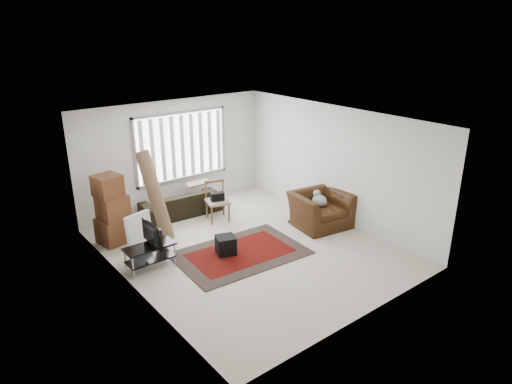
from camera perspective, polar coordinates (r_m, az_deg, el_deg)
room at (r=9.30m, az=-2.78°, el=3.85°), size 6.00×6.02×2.71m
persian_rug at (r=9.34m, az=-1.96°, el=-7.66°), size 2.65×1.86×0.02m
tv_stand at (r=8.92m, az=-13.12°, el=-7.29°), size 0.95×0.43×0.47m
tv at (r=8.76m, az=-13.31°, el=-5.26°), size 0.10×0.77×0.44m
subwoofer at (r=9.26m, az=-3.81°, el=-6.62°), size 0.47×0.47×0.37m
moving_boxes at (r=10.00m, az=-17.57°, el=-2.37°), size 0.70×0.66×1.50m
white_flatpack at (r=9.71m, az=-14.39°, el=-4.76°), size 0.62×0.32×0.77m
rolled_rug at (r=9.83m, az=-12.46°, el=-0.48°), size 0.66×0.80×1.97m
sofa at (r=11.21m, az=-9.27°, el=-0.92°), size 2.03×0.99×0.76m
side_chair at (r=10.75m, az=-4.88°, el=-0.93°), size 0.62×0.62×0.93m
armchair at (r=10.51m, az=8.10°, el=-1.85°), size 1.39×1.25×0.92m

